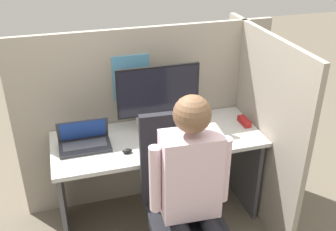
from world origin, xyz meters
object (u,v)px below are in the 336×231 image
at_px(paper_box, 159,125).
at_px(person, 193,188).
at_px(stapler, 244,121).
at_px(laptop, 84,141).
at_px(monitor, 158,93).
at_px(carrot_toy, 210,141).
at_px(office_chair, 182,201).

relative_size(paper_box, person, 0.22).
xyz_separation_m(stapler, person, (-0.66, -0.69, 0.02)).
bearing_deg(laptop, person, -52.03).
bearing_deg(laptop, paper_box, 9.19).
height_order(laptop, person, person).
relative_size(paper_box, monitor, 0.49).
bearing_deg(carrot_toy, stapler, 28.38).
distance_m(paper_box, stapler, 0.66).
bearing_deg(monitor, paper_box, -90.00).
height_order(laptop, carrot_toy, laptop).
bearing_deg(laptop, office_chair, -44.92).
bearing_deg(paper_box, stapler, -8.93).
xyz_separation_m(paper_box, person, (-0.01, -0.79, 0.01)).
distance_m(monitor, person, 0.83).
xyz_separation_m(stapler, office_chair, (-0.67, -0.52, -0.20)).
bearing_deg(monitor, carrot_toy, -45.14).
bearing_deg(person, laptop, 127.97).
distance_m(paper_box, laptop, 0.56).
bearing_deg(paper_box, laptop, -170.81).
bearing_deg(paper_box, office_chair, -91.75).
distance_m(laptop, stapler, 1.20).
height_order(paper_box, person, person).
bearing_deg(stapler, laptop, 179.43).
relative_size(paper_box, carrot_toy, 2.07).
relative_size(laptop, person, 0.26).
bearing_deg(monitor, laptop, -170.52).
relative_size(stapler, carrot_toy, 1.01).
distance_m(monitor, office_chair, 0.79).
relative_size(stapler, person, 0.11).
bearing_deg(stapler, office_chair, -141.89).
xyz_separation_m(carrot_toy, office_chair, (-0.31, -0.33, -0.20)).
height_order(stapler, person, person).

